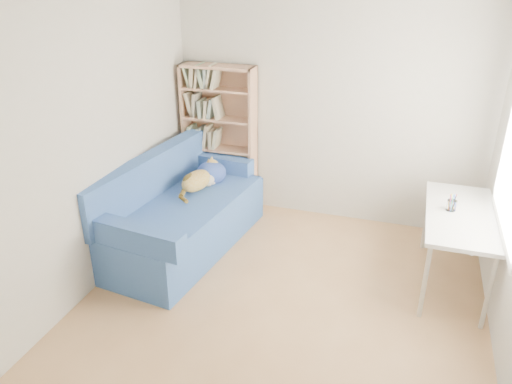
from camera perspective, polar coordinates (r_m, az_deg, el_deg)
ground at (r=4.50m, az=2.47°, el=-13.63°), size 4.00×4.00×0.00m
room_shell at (r=3.72m, az=4.55°, el=6.52°), size 3.54×4.04×2.62m
sofa at (r=5.35m, az=-8.63°, el=-2.48°), size 1.19×2.11×0.99m
bookshelf at (r=6.02m, az=-4.14°, el=5.46°), size 0.87×0.27×1.75m
desk at (r=4.87m, az=22.26°, el=-2.97°), size 0.60×1.30×0.75m
pen_cup at (r=4.83m, az=21.47°, el=-1.30°), size 0.09×0.09×0.16m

